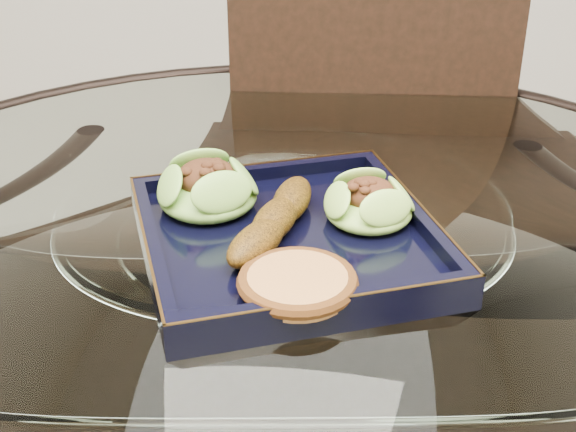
{
  "coord_description": "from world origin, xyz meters",
  "views": [
    {
      "loc": [
        0.06,
        -0.67,
        1.16
      ],
      "look_at": [
        0.01,
        -0.01,
        0.8
      ],
      "focal_mm": 50.0,
      "sensor_mm": 36.0,
      "label": 1
    }
  ],
  "objects": [
    {
      "name": "lettuce_wrap_right",
      "position": [
        0.08,
        0.02,
        0.8
      ],
      "size": [
        0.09,
        0.09,
        0.03
      ],
      "primitive_type": "ellipsoid",
      "rotation": [
        0.0,
        0.0,
        -0.05
      ],
      "color": "#6DB033",
      "rests_on": "navy_plate"
    },
    {
      "name": "dining_table",
      "position": [
        -0.0,
        -0.0,
        0.6
      ],
      "size": [
        1.13,
        1.13,
        0.77
      ],
      "color": "white",
      "rests_on": "ground"
    },
    {
      "name": "navy_plate",
      "position": [
        0.01,
        -0.01,
        0.77
      ],
      "size": [
        0.35,
        0.35,
        0.02
      ],
      "primitive_type": "cube",
      "rotation": [
        0.0,
        0.0,
        0.35
      ],
      "color": "black",
      "rests_on": "dining_table"
    },
    {
      "name": "lettuce_wrap_left",
      "position": [
        -0.08,
        0.04,
        0.8
      ],
      "size": [
        0.1,
        0.1,
        0.04
      ],
      "primitive_type": "ellipsoid",
      "rotation": [
        0.0,
        0.0,
        0.04
      ],
      "color": "#5BA32F",
      "rests_on": "navy_plate"
    },
    {
      "name": "roasted_plantain",
      "position": [
        -0.01,
        -0.01,
        0.8
      ],
      "size": [
        0.08,
        0.17,
        0.03
      ],
      "primitive_type": "ellipsoid",
      "rotation": [
        0.0,
        0.0,
        1.3
      ],
      "color": "#633D0A",
      "rests_on": "navy_plate"
    },
    {
      "name": "crumb_patty",
      "position": [
        0.02,
        -0.11,
        0.79
      ],
      "size": [
        0.12,
        0.12,
        0.02
      ],
      "primitive_type": "cylinder",
      "rotation": [
        0.0,
        0.0,
        -0.39
      ],
      "color": "#C78142",
      "rests_on": "navy_plate"
    },
    {
      "name": "dining_chair",
      "position": [
        0.09,
        0.34,
        0.56
      ],
      "size": [
        0.45,
        0.45,
        1.01
      ],
      "rotation": [
        0.0,
        0.0,
        0.03
      ],
      "color": "black",
      "rests_on": "ground"
    }
  ]
}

